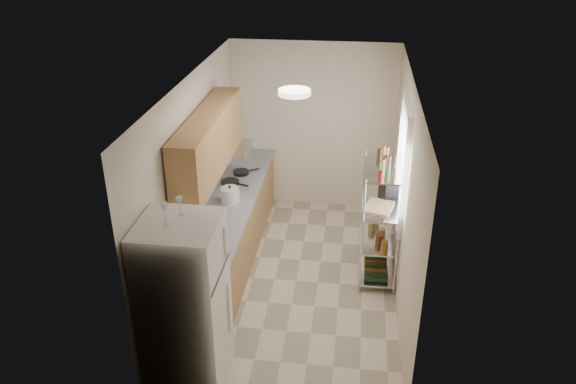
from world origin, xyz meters
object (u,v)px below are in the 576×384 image
at_px(frying_pan_large, 230,182).
at_px(cutting_board, 379,207).
at_px(espresso_machine, 389,186).
at_px(rice_cooker, 230,195).
at_px(refrigerator, 185,305).

height_order(frying_pan_large, cutting_board, cutting_board).
xyz_separation_m(cutting_board, espresso_machine, (0.12, 0.32, 0.14)).
distance_m(cutting_board, espresso_machine, 0.37).
distance_m(rice_cooker, cutting_board, 1.89).
distance_m(refrigerator, espresso_machine, 3.04).
bearing_deg(rice_cooker, refrigerator, -89.19).
bearing_deg(espresso_machine, cutting_board, -129.18).
height_order(cutting_board, espresso_machine, espresso_machine).
bearing_deg(cutting_board, frying_pan_large, 161.46).
relative_size(refrigerator, rice_cooker, 7.38).
bearing_deg(espresso_machine, rice_cooker, 166.88).
bearing_deg(refrigerator, frying_pan_large, 93.22).
distance_m(refrigerator, cutting_board, 2.72).
relative_size(rice_cooker, frying_pan_large, 0.96).
relative_size(frying_pan_large, cutting_board, 0.62).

